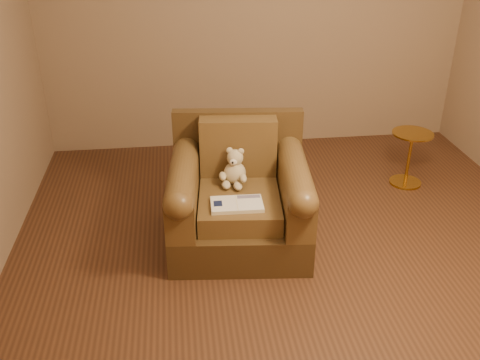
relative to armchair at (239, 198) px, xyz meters
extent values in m
plane|color=#4C2C1A|center=(0.38, -0.27, -0.33)|extent=(4.00, 4.00, 0.00)
cube|color=#8E7257|center=(0.38, 1.73, 1.02)|extent=(4.00, 0.02, 2.70)
cube|color=#442F16|center=(0.00, -0.04, -0.20)|extent=(1.03, 0.99, 0.27)
cube|color=#442F16|center=(0.04, 0.36, 0.23)|extent=(0.96, 0.19, 0.59)
cube|color=brown|center=(-0.01, -0.09, 0.01)|extent=(0.61, 0.72, 0.14)
cube|color=brown|center=(0.02, 0.24, 0.29)|extent=(0.56, 0.21, 0.43)
cube|color=brown|center=(-0.39, -0.05, 0.09)|extent=(0.27, 0.82, 0.30)
cube|color=brown|center=(0.37, -0.13, 0.09)|extent=(0.27, 0.82, 0.30)
cylinder|color=brown|center=(-0.39, -0.05, 0.24)|extent=(0.27, 0.82, 0.19)
cylinder|color=brown|center=(0.37, -0.13, 0.24)|extent=(0.27, 0.82, 0.19)
ellipsoid|color=#C4B089|center=(-0.02, 0.09, 0.15)|extent=(0.16, 0.14, 0.17)
sphere|color=#C4B089|center=(-0.01, 0.10, 0.27)|extent=(0.12, 0.12, 0.12)
ellipsoid|color=#C4B089|center=(-0.05, 0.12, 0.32)|extent=(0.05, 0.03, 0.05)
ellipsoid|color=#C4B089|center=(0.03, 0.09, 0.32)|extent=(0.05, 0.03, 0.05)
ellipsoid|color=beige|center=(-0.03, 0.05, 0.26)|extent=(0.05, 0.04, 0.05)
sphere|color=black|center=(-0.04, 0.03, 0.27)|extent=(0.02, 0.02, 0.02)
ellipsoid|color=#C4B089|center=(-0.11, 0.05, 0.15)|extent=(0.05, 0.10, 0.05)
ellipsoid|color=#C4B089|center=(0.03, 0.01, 0.15)|extent=(0.05, 0.10, 0.05)
ellipsoid|color=#C4B089|center=(-0.09, 0.02, 0.10)|extent=(0.06, 0.10, 0.05)
ellipsoid|color=#C4B089|center=(-0.01, -0.01, 0.10)|extent=(0.06, 0.10, 0.05)
cube|color=beige|center=(-0.04, -0.24, 0.09)|extent=(0.35, 0.22, 0.02)
cube|color=white|center=(-0.13, -0.24, 0.10)|extent=(0.17, 0.21, 0.00)
cube|color=white|center=(0.04, -0.24, 0.10)|extent=(0.17, 0.21, 0.00)
cube|color=beige|center=(-0.04, -0.24, 0.10)|extent=(0.01, 0.21, 0.00)
cube|color=#0F1638|center=(-0.17, -0.24, 0.10)|extent=(0.06, 0.07, 0.00)
cube|color=slate|center=(0.04, -0.17, 0.10)|extent=(0.16, 0.05, 0.00)
cylinder|color=#BA8D33|center=(1.55, 0.66, -0.32)|extent=(0.27, 0.27, 0.02)
cylinder|color=#BA8D33|center=(1.55, 0.66, -0.09)|extent=(0.03, 0.03, 0.44)
cylinder|color=#BA8D33|center=(1.55, 0.66, 0.14)|extent=(0.34, 0.34, 0.02)
cylinder|color=#BA8D33|center=(1.55, 0.66, 0.13)|extent=(0.03, 0.03, 0.02)
camera|label=1|loc=(-0.40, -3.26, 1.87)|focal=40.00mm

